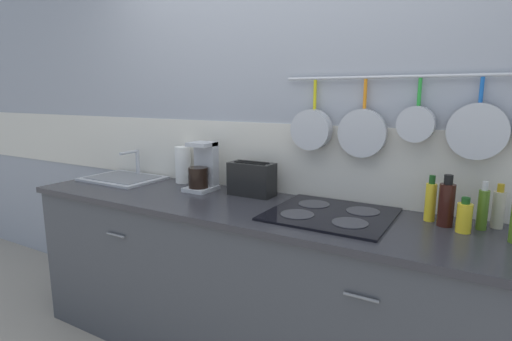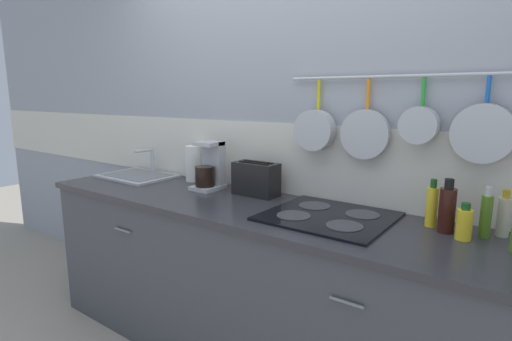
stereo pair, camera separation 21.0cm
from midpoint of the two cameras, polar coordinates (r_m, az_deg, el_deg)
name	(u,v)px [view 2 (the right image)]	position (r m, az deg, el deg)	size (l,w,h in m)	color
wall_back	(289,136)	(2.40, 7.24, 4.97)	(7.20, 0.16, 2.60)	#999EA8
cabinet_base	(251,288)	(2.34, 1.99, -16.45)	(2.81, 0.64, 0.89)	#3F4247
countertop	(251,208)	(2.16, 2.07, -5.47)	(2.85, 0.66, 0.03)	#2D2D33
sink_basin	(138,175)	(2.99, -14.62, -0.60)	(0.52, 0.39, 0.19)	#B7BABF
paper_towel_roll	(193,164)	(2.76, -6.81, 0.98)	(0.10, 0.10, 0.24)	white
coffee_maker	(210,169)	(2.52, -4.25, 0.15)	(0.16, 0.19, 0.30)	#B7BABF
toaster	(256,179)	(2.35, 2.54, -1.23)	(0.29, 0.13, 0.20)	black
cooktop	(328,216)	(2.00, 13.27, -6.41)	(0.59, 0.54, 0.01)	black
bottle_hot_sauce	(432,206)	(2.01, 26.63, -4.55)	(0.05, 0.05, 0.22)	yellow
bottle_cooking_wine	(447,209)	(1.95, 28.48, -4.90)	(0.07, 0.07, 0.24)	#33140F
bottle_sesame_oil	(464,223)	(1.90, 30.49, -6.59)	(0.06, 0.06, 0.16)	yellow
bottle_dish_soap	(486,215)	(1.97, 32.72, -5.44)	(0.04, 0.04, 0.22)	#4C721E
bottle_olive_oil	(504,216)	(2.03, 34.52, -5.41)	(0.05, 0.05, 0.20)	#BFB799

